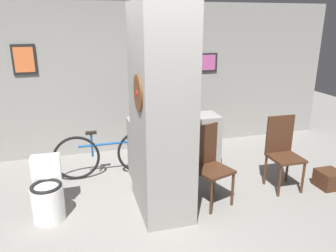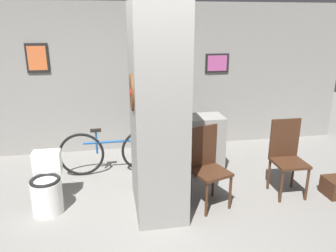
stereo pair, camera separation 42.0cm
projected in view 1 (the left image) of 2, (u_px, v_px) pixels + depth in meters
ground_plane at (166, 230)px, 3.75m from camera, size 14.00×14.00×0.00m
wall_back at (125, 79)px, 5.76m from camera, size 8.00×0.09×2.60m
pillar_center at (161, 109)px, 3.83m from camera, size 0.62×1.00×2.60m
counter_shelf at (174, 145)px, 5.04m from camera, size 1.39×0.44×0.91m
toilet at (47, 194)px, 3.93m from camera, size 0.38×0.54×0.72m
chair_near_pillar at (209, 162)px, 4.20m from camera, size 0.53×0.53×1.03m
chair_by_doorway at (283, 150)px, 4.59m from camera, size 0.43×0.43×1.03m
bicycle at (109, 154)px, 4.98m from camera, size 1.63×0.42×0.74m
bottle_tall at (168, 110)px, 4.91m from camera, size 0.09×0.09×0.27m
bottle_short at (177, 112)px, 4.90m from camera, size 0.09×0.09×0.22m
floor_crate at (329, 179)px, 4.69m from camera, size 0.31×0.31×0.25m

